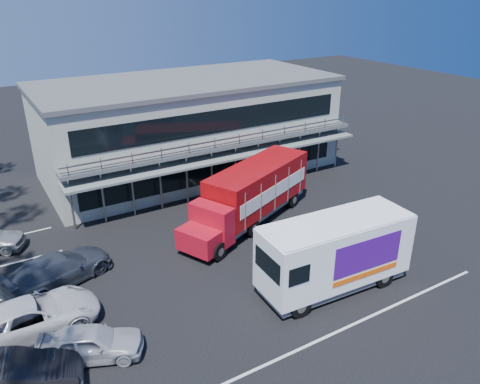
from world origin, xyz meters
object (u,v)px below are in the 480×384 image
red_truck (251,193)px  parked_car_b (10,379)px  parked_car_a (90,343)px  white_van (335,253)px

red_truck → parked_car_b: red_truck is taller
parked_car_a → white_van: bearing=-73.2°
red_truck → parked_car_a: bearing=-174.4°
parked_car_b → white_van: bearing=-80.8°
red_truck → parked_car_a: size_ratio=2.58×
red_truck → parked_car_a: 13.66m
parked_car_a → parked_car_b: (-3.00, -0.50, 0.12)m
red_truck → parked_car_b: (-14.83, -7.20, -1.14)m
white_van → parked_car_b: bearing=179.9°
white_van → parked_car_a: (-11.49, 1.34, -1.26)m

